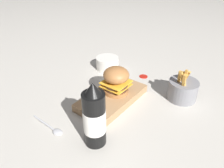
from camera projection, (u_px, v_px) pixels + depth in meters
The scene contains 8 objects.
ground_plane at pixel (116, 100), 0.91m from camera, with size 6.00×6.00×0.00m, color #B7B2A8.
serving_board at pixel (112, 98), 0.89m from camera, with size 0.30×0.16×0.03m.
burger at pixel (116, 80), 0.87m from camera, with size 0.10×0.10×0.11m.
ketchup_bottle at pixel (94, 118), 0.66m from camera, with size 0.07×0.07×0.22m.
fries_basket at pixel (183, 90), 0.90m from camera, with size 0.12×0.12×0.14m.
side_bowl at pixel (107, 63), 1.14m from camera, with size 0.12×0.12×0.06m.
spoon at pixel (53, 129), 0.75m from camera, with size 0.03×0.16×0.01m.
ketchup_puddle at pixel (143, 76), 1.07m from camera, with size 0.04×0.04×0.00m.
Camera 1 is at (0.60, 0.44, 0.53)m, focal length 35.00 mm.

